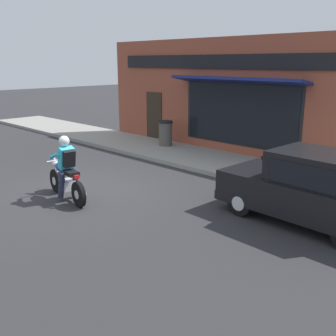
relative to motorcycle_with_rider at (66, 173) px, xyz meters
name	(u,v)px	position (x,y,z in m)	size (l,w,h in m)	color
ground_plane	(83,192)	(0.61, 0.23, -0.68)	(80.00, 80.00, 0.00)	#2B2B2D
sidewalk_curb	(143,146)	(5.44, 3.23, -0.61)	(2.60, 22.00, 0.14)	gray
storefront_building	(214,96)	(6.97, 0.88, 1.43)	(1.25, 10.86, 4.20)	brown
motorcycle_with_rider	(66,173)	(0.00, 0.00, 0.00)	(0.64, 2.01, 1.62)	black
car_hatchback	(311,189)	(2.82, -5.00, 0.09)	(1.78, 3.84, 1.57)	black
trash_bin	(166,133)	(5.92, 2.43, -0.04)	(0.56, 0.56, 0.98)	#514C47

